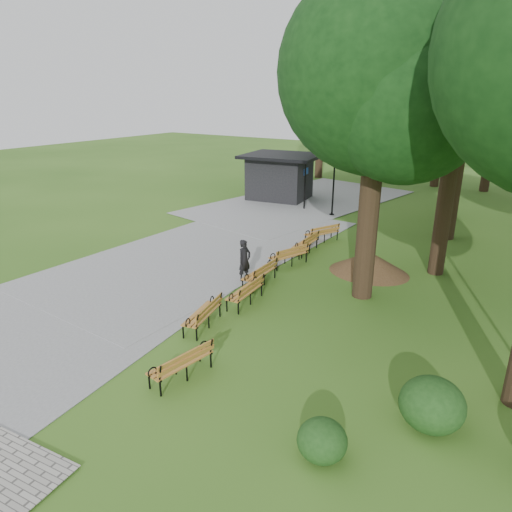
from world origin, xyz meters
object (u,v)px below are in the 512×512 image
Objects in this scene: person at (245,261)px; lamp_post at (334,177)px; lawn_tree_0 at (380,74)px; lawn_tree_4 at (470,47)px; bench_0 at (181,363)px; bench_2 at (245,292)px; bench_3 at (259,273)px; bench_5 at (305,243)px; lawn_tree_1 at (465,64)px; bench_1 at (202,314)px; dirt_mound at (369,262)px; bench_6 at (322,233)px; lawn_tree_2 at (474,40)px; bench_4 at (288,255)px; kiosk at (280,177)px.

lamp_post is (-1.34, 10.96, 1.47)m from person.
lawn_tree_4 is at bearing 89.74° from lawn_tree_0.
bench_2 is at bearing -157.48° from bench_0.
lawn_tree_4 reaches higher than lamp_post.
lawn_tree_0 reaches higher than bench_3.
bench_5 is 9.24m from lawn_tree_1.
lamp_post is at bearing 175.95° from bench_1.
dirt_mound is 3.39m from bench_5.
bench_5 and bench_6 have the same top height.
bench_1 is 0.15× the size of lawn_tree_2.
bench_6 is at bearing 5.69° from person.
bench_3 is 0.17× the size of lawn_tree_1.
bench_2 is at bearing 163.14° from bench_1.
lawn_tree_4 reaches higher than bench_3.
dirt_mound is at bearing 73.51° from bench_5.
bench_5 is at bearing 26.38° from bench_6.
bench_4 is at bearing -107.57° from lawn_tree_4.
bench_1 is 0.18× the size of lawn_tree_0.
lawn_tree_1 is (4.94, 8.63, 7.35)m from bench_1.
lamp_post is 1.68× the size of bench_5.
kiosk is 21.07m from bench_0.
lawn_tree_2 is at bearing 153.10° from bench_6.
bench_0 is 13.74m from lawn_tree_1.
person is 0.51× the size of lamp_post.
bench_6 is 0.17× the size of lawn_tree_1.
lamp_post is 1.68× the size of bench_0.
bench_6 is (-0.07, 1.84, 0.00)m from bench_5.
lamp_post is at bearing 15.76° from person.
kiosk reaches higher than bench_4.
bench_5 is (1.74, -6.73, -1.85)m from lamp_post.
lawn_tree_2 is (4.07, 11.69, 8.53)m from bench_2.
lamp_post reaches higher than bench_1.
bench_0 is at bearing 12.65° from bench_3.
lamp_post is at bearing -171.88° from bench_3.
bench_3 is at bearing -131.63° from dirt_mound.
lawn_tree_4 is (-1.61, 9.49, 1.24)m from lawn_tree_1.
person is 13.93m from lawn_tree_2.
lawn_tree_4 reaches higher than kiosk.
lawn_tree_4 is (4.02, 8.27, 8.59)m from bench_6.
bench_2 is at bearing 30.31° from bench_6.
bench_4 is at bearing 27.95° from bench_6.
lawn_tree_4 is (0.06, 13.20, 1.63)m from lawn_tree_0.
lawn_tree_4 reaches higher than bench_4.
bench_4 and bench_5 have the same top height.
lawn_tree_2 reaches higher than bench_5.
lawn_tree_4 reaches higher than dirt_mound.
bench_5 is at bearing 3.41° from person.
bench_5 is 0.17× the size of lawn_tree_1.
lawn_tree_4 is at bearing -177.39° from bench_0.
kiosk is 0.39× the size of lawn_tree_4.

